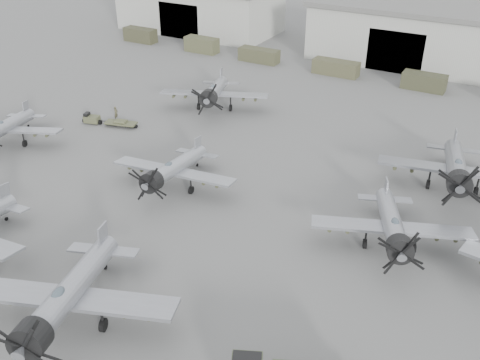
# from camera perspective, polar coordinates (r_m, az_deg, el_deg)

# --- Properties ---
(ground) EXTENTS (220.00, 220.00, 0.00)m
(ground) POSITION_cam_1_polar(r_m,az_deg,el_deg) (38.06, -7.38, -12.19)
(ground) COLOR #585855
(ground) RESTS_ON ground
(hangar_left) EXTENTS (29.00, 14.80, 8.70)m
(hangar_left) POSITION_cam_1_polar(r_m,az_deg,el_deg) (103.05, -4.30, 18.05)
(hangar_left) COLOR #AAABA0
(hangar_left) RESTS_ON ground
(hangar_center) EXTENTS (29.00, 14.80, 8.70)m
(hangar_center) POSITION_cam_1_polar(r_m,az_deg,el_deg) (88.39, 17.52, 14.82)
(hangar_center) COLOR #AAABA0
(hangar_center) RESTS_ON ground
(support_truck_0) EXTENTS (5.83, 2.20, 2.32)m
(support_truck_0) POSITION_cam_1_polar(r_m,az_deg,el_deg) (97.14, -10.59, 14.97)
(support_truck_0) COLOR #393925
(support_truck_0) RESTS_ON ground
(support_truck_1) EXTENTS (5.57, 2.20, 2.39)m
(support_truck_1) POSITION_cam_1_polar(r_m,az_deg,el_deg) (89.79, -4.11, 14.19)
(support_truck_1) COLOR #46482F
(support_truck_1) RESTS_ON ground
(support_truck_2) EXTENTS (6.30, 2.20, 2.03)m
(support_truck_2) POSITION_cam_1_polar(r_m,az_deg,el_deg) (84.69, 2.04, 13.16)
(support_truck_2) COLOR #3F4029
(support_truck_2) RESTS_ON ground
(support_truck_3) EXTENTS (6.66, 2.20, 2.09)m
(support_truck_3) POSITION_cam_1_polar(r_m,az_deg,el_deg) (79.95, 10.18, 11.71)
(support_truck_3) COLOR #45452D
(support_truck_3) RESTS_ON ground
(support_truck_4) EXTENTS (5.75, 2.20, 2.21)m
(support_truck_4) POSITION_cam_1_polar(r_m,az_deg,el_deg) (76.97, 19.03, 9.89)
(support_truck_4) COLOR #383925
(support_truck_4) RESTS_ON ground
(aircraft_near_1) EXTENTS (13.84, 12.50, 5.59)m
(aircraft_near_1) POSITION_cam_1_polar(r_m,az_deg,el_deg) (35.57, -18.11, -11.83)
(aircraft_near_1) COLOR gray
(aircraft_near_1) RESTS_ON ground
(aircraft_mid_0) EXTENTS (11.46, 10.39, 4.70)m
(aircraft_mid_0) POSITION_cam_1_polar(r_m,az_deg,el_deg) (61.60, -23.83, 5.10)
(aircraft_mid_0) COLOR gray
(aircraft_mid_0) RESTS_ON ground
(aircraft_mid_1) EXTENTS (11.87, 10.68, 4.71)m
(aircraft_mid_1) POSITION_cam_1_polar(r_m,az_deg,el_deg) (48.61, -7.27, 1.10)
(aircraft_mid_1) COLOR #95999D
(aircraft_mid_1) RESTS_ON ground
(aircraft_mid_2) EXTENTS (12.11, 10.94, 4.90)m
(aircraft_mid_2) POSITION_cam_1_polar(r_m,az_deg,el_deg) (42.05, 15.98, -4.80)
(aircraft_mid_2) COLOR gray
(aircraft_mid_2) RESTS_ON ground
(aircraft_far_0) EXTENTS (13.00, 11.77, 5.29)m
(aircraft_far_0) POSITION_cam_1_polar(r_m,az_deg,el_deg) (65.61, -2.79, 9.37)
(aircraft_far_0) COLOR #919499
(aircraft_far_0) RESTS_ON ground
(aircraft_far_1) EXTENTS (13.84, 12.46, 5.49)m
(aircraft_far_1) POSITION_cam_1_polar(r_m,az_deg,el_deg) (51.48, 22.08, 1.17)
(aircraft_far_1) COLOR gray
(aircraft_far_1) RESTS_ON ground
(tug_trailer) EXTENTS (6.45, 2.83, 1.28)m
(tug_trailer) POSITION_cam_1_polar(r_m,az_deg,el_deg) (64.32, -14.42, 6.16)
(tug_trailer) COLOR #484C31
(tug_trailer) RESTS_ON ground
(ground_crew) EXTENTS (0.47, 0.64, 1.62)m
(ground_crew) POSITION_cam_1_polar(r_m,az_deg,el_deg) (65.21, -13.09, 6.97)
(ground_crew) COLOR #44412C
(ground_crew) RESTS_ON ground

